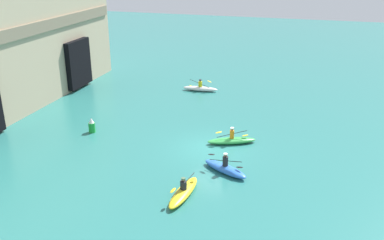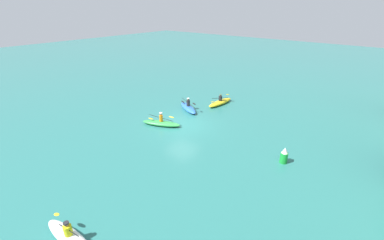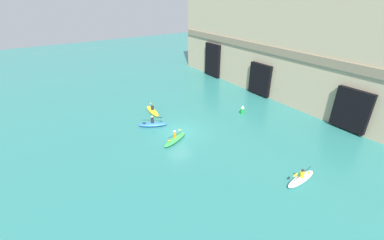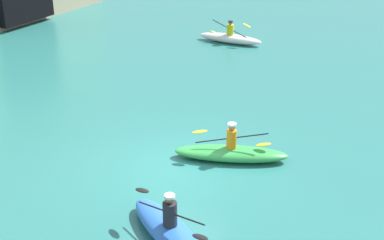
% 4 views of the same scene
% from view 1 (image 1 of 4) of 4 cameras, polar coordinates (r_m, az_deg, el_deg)
% --- Properties ---
extents(ground_plane, '(120.00, 120.00, 0.00)m').
position_cam_1_polar(ground_plane, '(27.88, 2.37, -3.83)').
color(ground_plane, '#28706B').
extents(kayak_yellow, '(3.41, 1.06, 1.06)m').
position_cam_1_polar(kayak_yellow, '(22.68, -1.14, -9.55)').
color(kayak_yellow, yellow).
rests_on(kayak_yellow, ground).
extents(kayak_green, '(2.06, 3.31, 1.14)m').
position_cam_1_polar(kayak_green, '(28.63, 5.32, -2.71)').
color(kayak_green, green).
rests_on(kayak_green, ground).
extents(kayak_white, '(0.92, 3.25, 1.08)m').
position_cam_1_polar(kayak_white, '(39.29, 1.11, 4.25)').
color(kayak_white, white).
rests_on(kayak_white, ground).
extents(kayak_blue, '(2.18, 3.07, 1.19)m').
position_cam_1_polar(kayak_blue, '(25.00, 4.43, -6.42)').
color(kayak_blue, blue).
rests_on(kayak_blue, ground).
extents(marker_buoy, '(0.47, 0.47, 1.07)m').
position_cam_1_polar(marker_buoy, '(30.97, -13.22, -0.73)').
color(marker_buoy, green).
rests_on(marker_buoy, ground).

